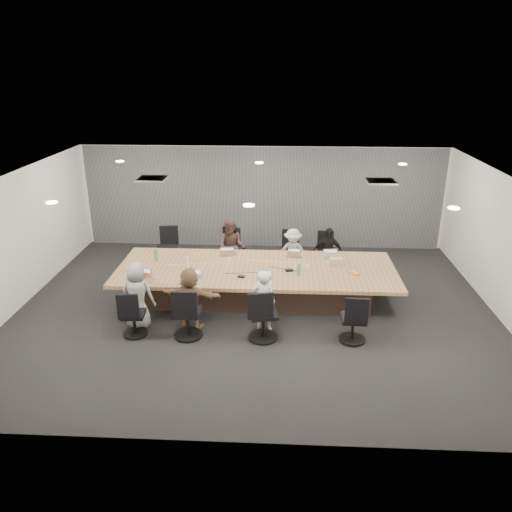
{
  "coord_description": "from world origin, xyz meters",
  "views": [
    {
      "loc": [
        0.52,
        -9.45,
        4.88
      ],
      "look_at": [
        0.0,
        0.4,
        1.05
      ],
      "focal_mm": 35.0,
      "sensor_mm": 36.0,
      "label": 1
    }
  ],
  "objects_px": {
    "chair_0": "(167,251)",
    "person_2": "(293,252)",
    "person_5": "(190,298)",
    "bottle_green_left": "(156,255)",
    "laptop_3": "(330,255)",
    "conference_table": "(256,282)",
    "chair_4": "(134,318)",
    "canvas_bag": "(336,262)",
    "snack_packet": "(355,274)",
    "person_4": "(137,295)",
    "chair_2": "(292,255)",
    "laptop_1": "(229,254)",
    "laptop_2": "(293,255)",
    "bottle_green_right": "(299,269)",
    "mug_brown": "(132,267)",
    "chair_1": "(233,253)",
    "chair_6": "(263,318)",
    "chair_7": "(353,322)",
    "laptop_5": "(195,281)",
    "person_3": "(328,252)",
    "bottle_clear": "(188,262)",
    "stapler": "(263,279)",
    "chair_3": "(326,256)",
    "laptop_4": "(145,280)",
    "person_6": "(264,301)",
    "person_1": "(232,247)",
    "chair_5": "(187,316)",
    "laptop_6": "(265,283)"
  },
  "relations": [
    {
      "from": "chair_2",
      "to": "stapler",
      "type": "distance_m",
      "value": 2.48
    },
    {
      "from": "chair_0",
      "to": "person_4",
      "type": "xyz_separation_m",
      "value": [
        0.12,
        -3.05,
        0.24
      ]
    },
    {
      "from": "laptop_2",
      "to": "bottle_green_right",
      "type": "relative_size",
      "value": 1.17
    },
    {
      "from": "bottle_green_right",
      "to": "snack_packet",
      "type": "height_order",
      "value": "bottle_green_right"
    },
    {
      "from": "bottle_green_right",
      "to": "person_3",
      "type": "bearing_deg",
      "value": 66.46
    },
    {
      "from": "person_6",
      "to": "mug_brown",
      "type": "relative_size",
      "value": 10.05
    },
    {
      "from": "person_4",
      "to": "stapler",
      "type": "height_order",
      "value": "person_4"
    },
    {
      "from": "chair_6",
      "to": "laptop_3",
      "type": "height_order",
      "value": "chair_6"
    },
    {
      "from": "laptop_1",
      "to": "laptop_6",
      "type": "relative_size",
      "value": 1.07
    },
    {
      "from": "chair_5",
      "to": "snack_packet",
      "type": "distance_m",
      "value": 3.6
    },
    {
      "from": "canvas_bag",
      "to": "snack_packet",
      "type": "distance_m",
      "value": 0.62
    },
    {
      "from": "person_1",
      "to": "person_3",
      "type": "xyz_separation_m",
      "value": [
        2.32,
        0.0,
        -0.08
      ]
    },
    {
      "from": "chair_0",
      "to": "person_2",
      "type": "relative_size",
      "value": 0.73
    },
    {
      "from": "chair_1",
      "to": "chair_7",
      "type": "height_order",
      "value": "chair_1"
    },
    {
      "from": "chair_2",
      "to": "person_3",
      "type": "xyz_separation_m",
      "value": [
        0.84,
        -0.35,
        0.23
      ]
    },
    {
      "from": "person_6",
      "to": "chair_6",
      "type": "bearing_deg",
      "value": 103.02
    },
    {
      "from": "person_2",
      "to": "bottle_green_right",
      "type": "bearing_deg",
      "value": -84.27
    },
    {
      "from": "mug_brown",
      "to": "person_2",
      "type": "bearing_deg",
      "value": 24.83
    },
    {
      "from": "chair_2",
      "to": "laptop_5",
      "type": "relative_size",
      "value": 2.65
    },
    {
      "from": "chair_0",
      "to": "laptop_3",
      "type": "relative_size",
      "value": 2.76
    },
    {
      "from": "laptop_2",
      "to": "bottle_green_right",
      "type": "height_order",
      "value": "bottle_green_right"
    },
    {
      "from": "chair_1",
      "to": "mug_brown",
      "type": "xyz_separation_m",
      "value": [
        -1.98,
        -1.95,
        0.37
      ]
    },
    {
      "from": "person_1",
      "to": "bottle_green_left",
      "type": "bearing_deg",
      "value": -135.24
    },
    {
      "from": "laptop_1",
      "to": "laptop_2",
      "type": "relative_size",
      "value": 1.07
    },
    {
      "from": "chair_5",
      "to": "chair_6",
      "type": "distance_m",
      "value": 1.43
    },
    {
      "from": "bottle_green_right",
      "to": "chair_4",
      "type": "bearing_deg",
      "value": -156.88
    },
    {
      "from": "conference_table",
      "to": "person_6",
      "type": "distance_m",
      "value": 1.38
    },
    {
      "from": "chair_2",
      "to": "chair_7",
      "type": "bearing_deg",
      "value": 121.62
    },
    {
      "from": "person_4",
      "to": "bottle_clear",
      "type": "relative_size",
      "value": 5.85
    },
    {
      "from": "person_2",
      "to": "laptop_1",
      "type": "bearing_deg",
      "value": -157.12
    },
    {
      "from": "laptop_1",
      "to": "chair_4",
      "type": "bearing_deg",
      "value": 45.21
    },
    {
      "from": "laptop_6",
      "to": "chair_7",
      "type": "bearing_deg",
      "value": -22.53
    },
    {
      "from": "person_5",
      "to": "bottle_green_left",
      "type": "relative_size",
      "value": 4.61
    },
    {
      "from": "chair_2",
      "to": "chair_4",
      "type": "height_order",
      "value": "chair_2"
    },
    {
      "from": "chair_3",
      "to": "chair_6",
      "type": "xyz_separation_m",
      "value": [
        -1.43,
        -3.4,
        0.06
      ]
    },
    {
      "from": "person_3",
      "to": "bottle_clear",
      "type": "xyz_separation_m",
      "value": [
        -3.14,
        -1.36,
        0.24
      ]
    },
    {
      "from": "chair_3",
      "to": "bottle_green_right",
      "type": "distance_m",
      "value": 2.24
    },
    {
      "from": "person_6",
      "to": "snack_packet",
      "type": "xyz_separation_m",
      "value": [
        1.86,
        1.08,
        0.15
      ]
    },
    {
      "from": "mug_brown",
      "to": "canvas_bag",
      "type": "height_order",
      "value": "canvas_bag"
    },
    {
      "from": "bottle_green_left",
      "to": "snack_packet",
      "type": "distance_m",
      "value": 4.36
    },
    {
      "from": "chair_1",
      "to": "laptop_1",
      "type": "height_order",
      "value": "chair_1"
    },
    {
      "from": "chair_4",
      "to": "laptop_6",
      "type": "distance_m",
      "value": 2.65
    },
    {
      "from": "chair_2",
      "to": "laptop_1",
      "type": "bearing_deg",
      "value": 45.29
    },
    {
      "from": "snack_packet",
      "to": "person_2",
      "type": "bearing_deg",
      "value": 128.01
    },
    {
      "from": "laptop_4",
      "to": "laptop_3",
      "type": "bearing_deg",
      "value": 34.58
    },
    {
      "from": "laptop_2",
      "to": "mug_brown",
      "type": "distance_m",
      "value": 3.62
    },
    {
      "from": "chair_6",
      "to": "canvas_bag",
      "type": "xyz_separation_m",
      "value": [
        1.52,
        1.95,
        0.38
      ]
    },
    {
      "from": "bottle_clear",
      "to": "stapler",
      "type": "bearing_deg",
      "value": -21.31
    },
    {
      "from": "conference_table",
      "to": "chair_4",
      "type": "bearing_deg",
      "value": -142.78
    },
    {
      "from": "person_4",
      "to": "canvas_bag",
      "type": "bearing_deg",
      "value": -151.46
    }
  ]
}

